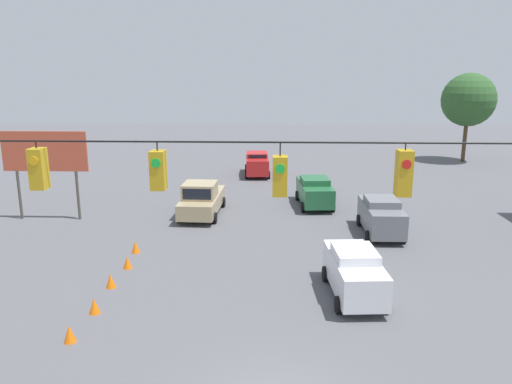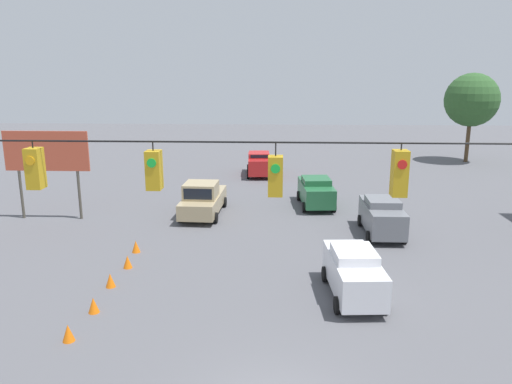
{
  "view_description": "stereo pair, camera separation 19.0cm",
  "coord_description": "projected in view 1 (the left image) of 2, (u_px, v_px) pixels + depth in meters",
  "views": [
    {
      "loc": [
        0.14,
        11.09,
        8.62
      ],
      "look_at": [
        0.92,
        -10.63,
        3.28
      ],
      "focal_mm": 35.0,
      "sensor_mm": 36.0,
      "label": 1
    },
    {
      "loc": [
        -0.05,
        11.08,
        8.62
      ],
      "look_at": [
        0.92,
        -10.63,
        3.28
      ],
      "focal_mm": 35.0,
      "sensor_mm": 36.0,
      "label": 2
    }
  ],
  "objects": [
    {
      "name": "sedan_grey_oncoming_far",
      "position": [
        381.0,
        215.0,
        26.69
      ],
      "size": [
        2.01,
        4.44,
        1.99
      ],
      "color": "slate",
      "rests_on": "ground_plane"
    },
    {
      "name": "traffic_cone_third",
      "position": [
        111.0,
        281.0,
        20.23
      ],
      "size": [
        0.4,
        0.4,
        0.58
      ],
      "primitive_type": "cone",
      "color": "orange",
      "rests_on": "ground_plane"
    },
    {
      "name": "sedan_white_crossing_near",
      "position": [
        354.0,
        272.0,
        19.34
      ],
      "size": [
        2.17,
        4.47,
        1.92
      ],
      "color": "silver",
      "rests_on": "ground_plane"
    },
    {
      "name": "traffic_cone_fifth",
      "position": [
        135.0,
        247.0,
        24.1
      ],
      "size": [
        0.4,
        0.4,
        0.58
      ],
      "primitive_type": "cone",
      "color": "orange",
      "rests_on": "ground_plane"
    },
    {
      "name": "sedan_green_oncoming_deep",
      "position": [
        315.0,
        191.0,
        32.27
      ],
      "size": [
        2.35,
        4.63,
        1.87
      ],
      "color": "#236038",
      "rests_on": "ground_plane"
    },
    {
      "name": "traffic_cone_fourth",
      "position": [
        127.0,
        262.0,
        22.19
      ],
      "size": [
        0.4,
        0.4,
        0.58
      ],
      "primitive_type": "cone",
      "color": "orange",
      "rests_on": "ground_plane"
    },
    {
      "name": "traffic_cone_nearest",
      "position": [
        70.0,
        334.0,
        16.17
      ],
      "size": [
        0.4,
        0.4,
        0.58
      ],
      "primitive_type": "cone",
      "color": "orange",
      "rests_on": "ground_plane"
    },
    {
      "name": "pickup_truck_tan_withflow_far",
      "position": [
        202.0,
        199.0,
        30.2
      ],
      "size": [
        2.45,
        5.53,
        2.12
      ],
      "color": "tan",
      "rests_on": "ground_plane"
    },
    {
      "name": "traffic_cone_second",
      "position": [
        94.0,
        306.0,
        18.09
      ],
      "size": [
        0.4,
        0.4,
        0.58
      ],
      "primitive_type": "cone",
      "color": "orange",
      "rests_on": "ground_plane"
    },
    {
      "name": "overhead_signal_span",
      "position": [
        278.0,
        233.0,
        11.16
      ],
      "size": [
        22.75,
        0.38,
        7.55
      ],
      "color": "#4C473D",
      "rests_on": "ground_plane"
    },
    {
      "name": "tree_horizon_left",
      "position": [
        469.0,
        100.0,
        46.84
      ],
      "size": [
        4.99,
        4.99,
        8.37
      ],
      "color": "#4C3823",
      "rests_on": "ground_plane"
    },
    {
      "name": "sedan_red_withflow_deep",
      "position": [
        257.0,
        163.0,
        41.72
      ],
      "size": [
        2.23,
        4.68,
        1.93
      ],
      "color": "red",
      "rests_on": "ground_plane"
    },
    {
      "name": "roadside_billboard",
      "position": [
        45.0,
        156.0,
        28.76
      ],
      "size": [
        4.99,
        0.16,
        5.21
      ],
      "color": "#4C473D",
      "rests_on": "ground_plane"
    }
  ]
}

